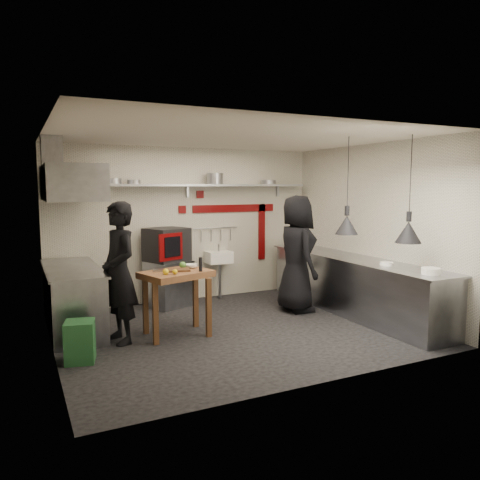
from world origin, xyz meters
name	(u,v)px	position (x,y,z in m)	size (l,w,h in m)	color
floor	(236,330)	(0.00, 0.00, 0.00)	(5.00, 5.00, 0.00)	black
ceiling	(236,136)	(0.00, 0.00, 2.80)	(5.00, 5.00, 0.00)	silver
wall_back	(187,225)	(0.00, 2.10, 1.40)	(5.00, 0.04, 2.80)	beige
wall_front	(323,254)	(0.00, -2.10, 1.40)	(5.00, 0.04, 2.80)	beige
wall_left	(49,245)	(-2.50, 0.00, 1.40)	(0.04, 4.20, 2.80)	beige
wall_right	(371,228)	(2.50, 0.00, 1.40)	(0.04, 4.20, 2.80)	beige
red_band_horiz	(234,208)	(0.95, 2.08, 1.68)	(1.70, 0.02, 0.14)	#5F0506
red_band_vert	(262,232)	(1.55, 2.08, 1.20)	(0.14, 0.02, 1.10)	#5F0506
red_tile_a	(200,194)	(0.25, 2.08, 1.95)	(0.14, 0.02, 0.14)	#5F0506
red_tile_b	(182,209)	(-0.10, 2.08, 1.68)	(0.14, 0.02, 0.14)	#5F0506
back_shelf	(190,185)	(0.00, 1.92, 2.12)	(4.60, 0.34, 0.04)	gray
shelf_bracket_left	(78,191)	(-1.90, 2.07, 2.02)	(0.04, 0.06, 0.24)	gray
shelf_bracket_mid	(187,191)	(0.00, 2.07, 2.02)	(0.04, 0.06, 0.24)	gray
shelf_bracket_right	(278,190)	(1.90, 2.07, 2.02)	(0.04, 0.06, 0.24)	gray
pan_far_left	(113,181)	(-1.36, 1.92, 2.19)	(0.28, 0.28, 0.09)	gray
pan_mid_left	(134,182)	(-1.01, 1.92, 2.18)	(0.23, 0.23, 0.07)	gray
stock_pot	(215,179)	(0.48, 1.92, 2.24)	(0.30, 0.30, 0.20)	gray
pan_right	(268,182)	(1.61, 1.92, 2.18)	(0.28, 0.28, 0.08)	gray
oven_stand	(169,284)	(-0.48, 1.76, 0.40)	(0.67, 0.61, 0.80)	gray
combi_oven	(167,245)	(-0.49, 1.78, 1.09)	(0.64, 0.60, 0.58)	black
oven_door	(171,247)	(-0.52, 1.46, 1.09)	(0.49, 0.03, 0.46)	#5F0506
oven_glass	(173,247)	(-0.50, 1.44, 1.09)	(0.33, 0.01, 0.34)	black
hand_sink	(219,257)	(0.55, 1.92, 0.78)	(0.46, 0.34, 0.22)	white
sink_tap	(219,248)	(0.55, 1.92, 0.96)	(0.03, 0.03, 0.14)	gray
sink_drain	(220,281)	(0.55, 1.88, 0.34)	(0.06, 0.06, 0.66)	gray
utensil_rail	(216,228)	(0.55, 2.06, 1.32)	(0.02, 0.02, 0.90)	gray
counter_right	(353,286)	(2.15, 0.00, 0.45)	(0.70, 3.80, 0.90)	gray
counter_right_top	(354,259)	(2.15, 0.00, 0.92)	(0.76, 3.90, 0.03)	gray
plate_stack	(431,271)	(2.12, -1.61, 0.97)	(0.24, 0.24, 0.09)	white
small_bowl_right	(386,264)	(2.10, -0.81, 0.96)	(0.19, 0.19, 0.05)	white
counter_left	(73,300)	(-2.15, 1.05, 0.45)	(0.70, 1.90, 0.90)	gray
counter_left_top	(72,268)	(-2.15, 1.05, 0.92)	(0.76, 2.00, 0.03)	gray
extractor_hood	(72,183)	(-2.10, 1.05, 2.15)	(0.78, 1.60, 0.50)	gray
hood_duct	(52,154)	(-2.35, 1.05, 2.55)	(0.28, 0.28, 0.50)	gray
green_bin	(80,342)	(-2.23, -0.33, 0.25)	(0.34, 0.34, 0.50)	#1C5027
prep_table	(177,303)	(-0.86, 0.14, 0.46)	(0.92, 0.64, 0.92)	brown
cutting_board	(178,270)	(-0.83, 0.16, 0.93)	(0.32, 0.23, 0.03)	#50301A
pepper_mill	(201,264)	(-0.56, -0.02, 1.02)	(0.05, 0.05, 0.20)	black
lemon_a	(166,272)	(-1.07, -0.04, 0.96)	(0.08, 0.08, 0.08)	yellow
lemon_b	(175,272)	(-0.95, -0.08, 0.96)	(0.07, 0.07, 0.07)	yellow
veg_ball	(183,265)	(-0.71, 0.30, 0.97)	(0.10, 0.10, 0.10)	#508E36
steel_tray	(160,270)	(-1.07, 0.23, 0.94)	(0.17, 0.12, 0.03)	gray
bowl	(191,266)	(-0.58, 0.30, 0.95)	(0.18, 0.18, 0.06)	white
heat_lamp_near	(348,186)	(1.43, -0.70, 2.11)	(0.33, 0.33, 1.39)	black
heat_lamp_far	(410,189)	(2.03, -1.28, 2.06)	(0.36, 0.36, 1.48)	black
chef_left	(119,273)	(-1.64, 0.20, 0.95)	(0.69, 0.46, 1.91)	black
chef_right	(297,254)	(1.38, 0.53, 0.98)	(0.95, 0.62, 1.95)	black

